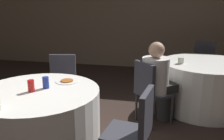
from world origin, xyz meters
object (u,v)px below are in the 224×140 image
Objects in this scene: table_near at (40,123)px; person_white_shirt at (159,82)px; soda_can_red at (31,86)px; chair_near_east at (136,126)px; chair_near_north at (62,79)px; soda_can_blue at (46,83)px; chair_far_north at (204,60)px; chair_far_southwest at (149,87)px; table_far at (204,85)px; pizza_plate_near at (67,81)px.

table_near is 1.60m from person_white_shirt.
soda_can_red reaches higher than table_near.
soda_can_red is at bearing 92.46° from chair_near_east.
soda_can_blue is (0.23, -0.95, 0.27)m from chair_near_north.
chair_near_north reaches higher than soda_can_blue.
chair_near_north is 1.12m from soda_can_red.
soda_can_blue is (-1.15, -0.95, 0.22)m from person_white_shirt.
chair_far_southwest is at bearing 69.35° from chair_far_north.
chair_far_north is (0.12, 1.07, 0.16)m from table_far.
soda_can_blue is at bearing -92.53° from person_white_shirt.
table_far is 10.91× the size of soda_can_red.
pizza_plate_near is (-0.85, 0.49, 0.21)m from chair_near_east.
chair_near_north is at bearing -163.20° from table_far.
chair_far_north is at bearing 83.50° from table_far.
chair_near_east is at bearing -115.14° from table_far.
table_far is 2.00m from chair_near_east.
chair_near_east is 3.40× the size of pizza_plate_near.
chair_far_north is 3.29m from soda_can_blue.
chair_far_southwest is at bearing 39.36° from soda_can_blue.
chair_near_north is 0.81m from pizza_plate_near.
soda_can_red is (-0.04, -0.04, 0.42)m from table_near.
table_far is 1.54× the size of chair_far_north.
chair_far_north is 3.01m from pizza_plate_near.
person_white_shirt is (0.16, 1.19, 0.05)m from chair_near_east.
chair_far_southwest is at bearing 33.24° from pizza_plate_near.
chair_far_southwest reaches higher than soda_can_blue.
chair_near_north is 1.00× the size of chair_far_north.
chair_far_north is at bearing -10.54° from chair_near_east.
chair_near_east reaches higher than table_far.
chair_near_north is 7.09× the size of soda_can_blue.
chair_near_east is (1.04, -0.15, 0.16)m from table_near.
soda_can_blue is at bearing 60.03° from chair_far_north.
chair_near_east is (-0.85, -1.80, 0.16)m from table_far.
chair_far_southwest is 0.17m from person_white_shirt.
chair_far_southwest reaches higher than pizza_plate_near.
chair_far_southwest is 0.78× the size of person_white_shirt.
soda_can_red is at bearing -120.52° from pizza_plate_near.
pizza_plate_near is 2.08× the size of soda_can_blue.
person_white_shirt reaches higher than chair_near_north.
chair_far_north is (2.18, 1.69, 0.00)m from chair_near_north.
table_near is 2.51m from table_far.
chair_near_east is 0.78× the size of person_white_shirt.
person_white_shirt is at bearing 90.00° from chair_far_southwest.
chair_near_north is at bearing -136.73° from chair_far_southwest.
soda_can_blue is at bearing 94.08° from chair_near_north.
chair_far_southwest reaches higher than soda_can_red.
chair_near_north is 7.09× the size of soda_can_red.
chair_near_east is at bearing 77.88° from chair_far_north.
chair_near_east and chair_far_southwest have the same top height.
table_far is 10.91× the size of soda_can_blue.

